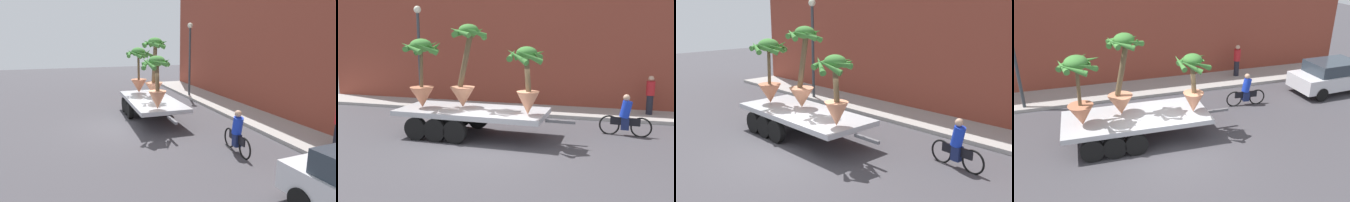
% 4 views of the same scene
% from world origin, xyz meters
% --- Properties ---
extents(ground_plane, '(60.00, 60.00, 0.00)m').
position_xyz_m(ground_plane, '(0.00, 0.00, 0.00)').
color(ground_plane, '#423F44').
extents(sidewalk, '(24.00, 2.20, 0.15)m').
position_xyz_m(sidewalk, '(0.00, 6.10, 0.07)').
color(sidewalk, '#A39E99').
rests_on(sidewalk, ground).
extents(building_facade, '(24.00, 1.20, 9.23)m').
position_xyz_m(building_facade, '(0.00, 7.80, 4.61)').
color(building_facade, brown).
rests_on(building_facade, ground).
extents(flatbed_trailer, '(6.30, 2.34, 0.98)m').
position_xyz_m(flatbed_trailer, '(-1.34, 1.35, 0.75)').
color(flatbed_trailer, '#B7BABF').
rests_on(flatbed_trailer, ground).
extents(potted_palm_rear, '(1.44, 1.36, 3.00)m').
position_xyz_m(potted_palm_rear, '(-1.47, 1.63, 2.40)').
color(potted_palm_rear, tan).
rests_on(potted_palm_rear, flatbed_trailer).
extents(potted_palm_middle, '(1.29, 1.37, 2.24)m').
position_xyz_m(potted_palm_middle, '(0.97, 1.02, 2.15)').
color(potted_palm_middle, tan).
rests_on(potted_palm_middle, flatbed_trailer).
extents(potted_palm_front, '(1.51, 1.54, 2.49)m').
position_xyz_m(potted_palm_front, '(-2.97, 1.19, 2.27)').
color(potted_palm_front, '#C17251').
rests_on(potted_palm_front, flatbed_trailer).
extents(cyclist, '(1.84, 0.37, 1.54)m').
position_xyz_m(cyclist, '(4.18, 2.93, 0.67)').
color(cyclist, black).
rests_on(cyclist, ground).
extents(street_lamp, '(0.36, 0.36, 4.83)m').
position_xyz_m(street_lamp, '(-5.41, 5.30, 3.23)').
color(street_lamp, '#383D42').
rests_on(street_lamp, sidewalk).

